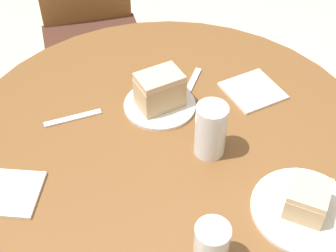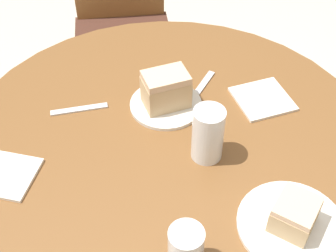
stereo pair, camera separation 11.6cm
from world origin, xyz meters
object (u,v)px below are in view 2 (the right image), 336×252
(glass_lemonade, at_px, (186,252))
(cake_slice_near, at_px, (167,89))
(glass_water, at_px, (208,137))
(plate_far, at_px, (291,225))
(cake_slice_far, at_px, (295,214))
(plate_near, at_px, (167,105))
(chair, at_px, (123,31))

(glass_lemonade, bearing_deg, cake_slice_near, 91.80)
(cake_slice_near, distance_m, glass_water, 0.20)
(plate_far, bearing_deg, glass_water, 126.56)
(cake_slice_far, distance_m, glass_lemonade, 0.25)
(glass_lemonade, distance_m, glass_water, 0.30)
(glass_water, bearing_deg, plate_near, 115.98)
(plate_near, relative_size, cake_slice_near, 1.43)
(chair, distance_m, glass_lemonade, 1.33)
(glass_water, bearing_deg, plate_far, -53.44)
(glass_lemonade, height_order, glass_water, glass_water)
(chair, xyz_separation_m, cake_slice_far, (0.40, -1.20, 0.33))
(cake_slice_near, distance_m, cake_slice_far, 0.47)
(plate_far, xyz_separation_m, glass_water, (-0.16, 0.22, 0.06))
(plate_near, bearing_deg, cake_slice_far, -57.99)
(chair, bearing_deg, glass_water, -80.51)
(chair, xyz_separation_m, cake_slice_near, (0.16, -0.80, 0.34))
(cake_slice_near, xyz_separation_m, glass_lemonade, (0.01, -0.48, -0.01))
(plate_far, relative_size, cake_slice_far, 1.90)
(cake_slice_near, xyz_separation_m, cake_slice_far, (0.25, -0.40, -0.01))
(plate_near, bearing_deg, glass_lemonade, -88.20)
(chair, height_order, plate_near, chair)
(plate_far, bearing_deg, chair, 108.62)
(plate_far, xyz_separation_m, cake_slice_far, (0.00, -0.00, 0.04))
(plate_near, height_order, cake_slice_far, cake_slice_far)
(chair, bearing_deg, glass_lemonade, -86.86)
(plate_near, xyz_separation_m, glass_water, (0.09, -0.18, 0.06))
(plate_near, height_order, plate_far, same)
(chair, xyz_separation_m, glass_lemonade, (0.17, -1.28, 0.33))
(cake_slice_near, relative_size, cake_slice_far, 1.12)
(plate_far, bearing_deg, plate_near, 122.01)
(chair, relative_size, glass_lemonade, 7.95)
(plate_near, height_order, cake_slice_near, cake_slice_near)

